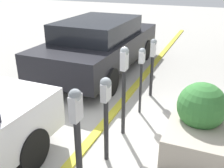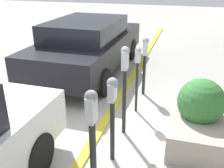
{
  "view_description": "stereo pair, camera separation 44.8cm",
  "coord_description": "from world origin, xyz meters",
  "px_view_note": "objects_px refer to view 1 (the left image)",
  "views": [
    {
      "loc": [
        -3.81,
        -1.71,
        2.67
      ],
      "look_at": [
        0.0,
        -0.12,
        0.9
      ],
      "focal_mm": 42.0,
      "sensor_mm": 36.0,
      "label": 1
    },
    {
      "loc": [
        -3.96,
        -1.28,
        2.67
      ],
      "look_at": [
        0.0,
        -0.12,
        0.9
      ],
      "focal_mm": 42.0,
      "sensor_mm": 36.0,
      "label": 2
    }
  ],
  "objects_px": {
    "planter_box": "(199,122)",
    "parking_meter_fourth": "(142,67)",
    "parked_car_middle": "(101,44)",
    "parking_meter_second": "(106,104)",
    "parking_meter_nearest": "(77,132)",
    "parking_meter_middle": "(124,76)",
    "parking_meter_farthest": "(153,58)"
  },
  "relations": [
    {
      "from": "parking_meter_nearest",
      "to": "parking_meter_middle",
      "type": "distance_m",
      "value": 1.58
    },
    {
      "from": "parking_meter_second",
      "to": "parking_meter_middle",
      "type": "distance_m",
      "value": 0.77
    },
    {
      "from": "parking_meter_fourth",
      "to": "parked_car_middle",
      "type": "xyz_separation_m",
      "value": [
        1.97,
        1.79,
        -0.2
      ]
    },
    {
      "from": "parked_car_middle",
      "to": "parking_meter_nearest",
      "type": "bearing_deg",
      "value": -157.64
    },
    {
      "from": "parking_meter_middle",
      "to": "parking_meter_nearest",
      "type": "bearing_deg",
      "value": -179.58
    },
    {
      "from": "parking_meter_nearest",
      "to": "parking_meter_farthest",
      "type": "relative_size",
      "value": 1.13
    },
    {
      "from": "parking_meter_second",
      "to": "parking_meter_middle",
      "type": "height_order",
      "value": "parking_meter_middle"
    },
    {
      "from": "parking_meter_nearest",
      "to": "parking_meter_fourth",
      "type": "bearing_deg",
      "value": -0.92
    },
    {
      "from": "parked_car_middle",
      "to": "planter_box",
      "type": "bearing_deg",
      "value": -130.79
    },
    {
      "from": "parking_meter_farthest",
      "to": "planter_box",
      "type": "distance_m",
      "value": 2.02
    },
    {
      "from": "parking_meter_nearest",
      "to": "parking_meter_middle",
      "type": "xyz_separation_m",
      "value": [
        1.57,
        0.01,
        0.11
      ]
    },
    {
      "from": "parking_meter_fourth",
      "to": "parked_car_middle",
      "type": "height_order",
      "value": "parked_car_middle"
    },
    {
      "from": "parking_meter_second",
      "to": "parking_meter_fourth",
      "type": "distance_m",
      "value": 1.61
    },
    {
      "from": "parking_meter_fourth",
      "to": "planter_box",
      "type": "relative_size",
      "value": 0.82
    },
    {
      "from": "planter_box",
      "to": "parking_meter_second",
      "type": "bearing_deg",
      "value": 126.89
    },
    {
      "from": "parking_meter_nearest",
      "to": "parked_car_middle",
      "type": "bearing_deg",
      "value": 21.74
    },
    {
      "from": "parking_meter_second",
      "to": "parking_meter_farthest",
      "type": "height_order",
      "value": "parking_meter_second"
    },
    {
      "from": "parking_meter_middle",
      "to": "parking_meter_farthest",
      "type": "distance_m",
      "value": 1.73
    },
    {
      "from": "parking_meter_nearest",
      "to": "parking_meter_second",
      "type": "distance_m",
      "value": 0.81
    },
    {
      "from": "parking_meter_second",
      "to": "planter_box",
      "type": "distance_m",
      "value": 1.64
    },
    {
      "from": "parked_car_middle",
      "to": "parking_meter_second",
      "type": "bearing_deg",
      "value": -153.31
    },
    {
      "from": "parking_meter_second",
      "to": "parked_car_middle",
      "type": "relative_size",
      "value": 0.29
    },
    {
      "from": "parking_meter_farthest",
      "to": "parking_meter_fourth",
      "type": "bearing_deg",
      "value": -179.85
    },
    {
      "from": "parking_meter_nearest",
      "to": "parking_meter_fourth",
      "type": "height_order",
      "value": "parking_meter_nearest"
    },
    {
      "from": "parking_meter_second",
      "to": "parking_meter_middle",
      "type": "xyz_separation_m",
      "value": [
        0.76,
        0.01,
        0.14
      ]
    },
    {
      "from": "parking_meter_middle",
      "to": "planter_box",
      "type": "distance_m",
      "value": 1.43
    },
    {
      "from": "parking_meter_nearest",
      "to": "parking_meter_second",
      "type": "relative_size",
      "value": 1.12
    },
    {
      "from": "parking_meter_fourth",
      "to": "parking_meter_nearest",
      "type": "bearing_deg",
      "value": 179.08
    },
    {
      "from": "planter_box",
      "to": "parking_meter_fourth",
      "type": "bearing_deg",
      "value": 60.84
    },
    {
      "from": "parking_meter_fourth",
      "to": "planter_box",
      "type": "distance_m",
      "value": 1.49
    },
    {
      "from": "parking_meter_second",
      "to": "parking_meter_middle",
      "type": "bearing_deg",
      "value": 0.75
    },
    {
      "from": "parking_meter_fourth",
      "to": "parked_car_middle",
      "type": "relative_size",
      "value": 0.29
    }
  ]
}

